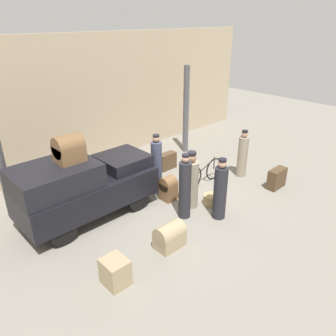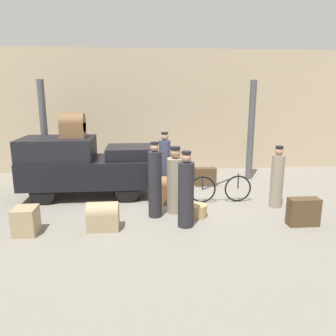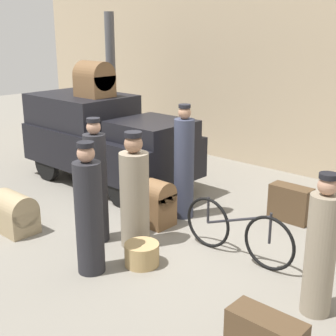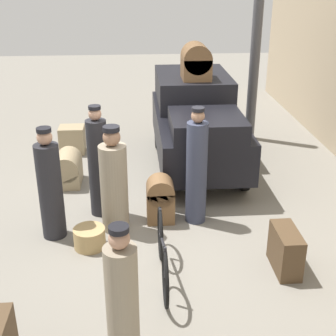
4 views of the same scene
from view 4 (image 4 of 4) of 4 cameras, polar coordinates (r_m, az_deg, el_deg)
ground_plane at (r=7.67m, az=-1.61°, el=-5.96°), size 30.00×30.00×0.00m
canopy_pillar_left at (r=10.82m, az=10.46°, el=11.98°), size 0.22×0.22×3.35m
truck at (r=9.36m, az=3.48°, el=5.84°), size 3.64×1.60×1.71m
bicycle at (r=6.10m, az=-0.66°, el=-10.33°), size 1.73×0.04×0.79m
wicker_basket at (r=6.93m, az=-9.54°, el=-8.38°), size 0.46×0.46×0.30m
porter_carrying_trunk at (r=7.20m, az=3.50°, el=-0.28°), size 0.33×0.33×1.87m
porter_with_bicycle at (r=7.05m, az=-6.61°, el=-1.98°), size 0.41×0.41×1.67m
porter_standing_middle at (r=7.50m, az=-8.51°, el=0.32°), size 0.32×0.32×1.83m
porter_lifting_near_truck at (r=7.02m, az=-14.17°, el=-2.41°), size 0.35×0.35×1.72m
conductor_in_dark_uniform at (r=4.77m, az=-5.59°, el=-16.10°), size 0.33×0.33×1.61m
suitcase_small_leather at (r=7.41m, az=-0.93°, el=-3.73°), size 0.41×0.44×0.75m
trunk_wicker_pale at (r=10.37m, az=-11.59°, el=3.41°), size 0.47×0.53×0.58m
trunk_barrel_dark at (r=8.87m, az=-12.10°, el=-0.08°), size 0.69×0.47×0.62m
suitcase_tan_flat at (r=6.50m, az=14.13°, el=-9.69°), size 0.67×0.30×0.58m
trunk_on_truck_roof at (r=9.32m, az=3.45°, el=12.75°), size 0.66×0.55×0.68m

